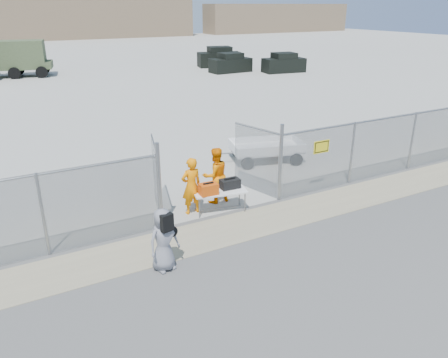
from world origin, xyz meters
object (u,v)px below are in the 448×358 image
utility_trailer (266,150)px  security_worker_right (215,175)px  security_worker_left (191,186)px  visitor (164,240)px  folding_table (220,201)px

utility_trailer → security_worker_right: bearing=-129.5°
security_worker_left → visitor: security_worker_left is taller
security_worker_left → utility_trailer: size_ratio=0.49×
folding_table → security_worker_right: size_ratio=0.88×
security_worker_right → visitor: (-2.81, -2.81, -0.12)m
folding_table → utility_trailer: size_ratio=0.44×
folding_table → security_worker_right: 0.92m
utility_trailer → visitor: bearing=-124.8°
security_worker_left → utility_trailer: security_worker_left is taller
security_worker_right → utility_trailer: 4.39m
security_worker_right → security_worker_left: bearing=20.9°
security_worker_left → security_worker_right: security_worker_right is taller
security_worker_right → folding_table: bearing=72.8°
security_worker_right → visitor: size_ratio=1.15×
folding_table → security_worker_right: (0.21, 0.70, 0.56)m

